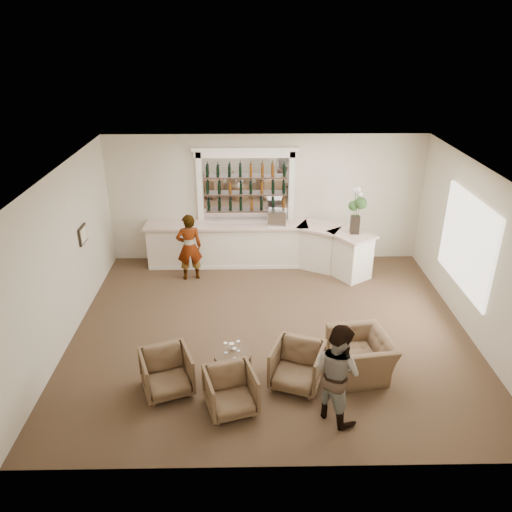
{
  "coord_description": "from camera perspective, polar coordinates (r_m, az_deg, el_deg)",
  "views": [
    {
      "loc": [
        -0.45,
        -8.65,
        5.73
      ],
      "look_at": [
        -0.29,
        0.9,
        1.26
      ],
      "focal_mm": 35.0,
      "sensor_mm": 36.0,
      "label": 1
    }
  ],
  "objects": [
    {
      "name": "bar_counter",
      "position": [
        12.74,
        0.39,
        1.21
      ],
      "size": [
        5.72,
        1.8,
        1.14
      ],
      "color": "white",
      "rests_on": "ground"
    },
    {
      "name": "sommelier",
      "position": [
        12.11,
        -7.64,
        1.01
      ],
      "size": [
        0.68,
        0.52,
        1.67
      ],
      "primitive_type": "imported",
      "rotation": [
        0.0,
        0.0,
        3.35
      ],
      "color": "gray",
      "rests_on": "ground"
    },
    {
      "name": "wine_glass_tbl_c",
      "position": [
        8.7,
        -2.46,
        -11.05
      ],
      "size": [
        0.07,
        0.07,
        0.21
      ],
      "primitive_type": null,
      "color": "white",
      "rests_on": "cocktail_table"
    },
    {
      "name": "wine_glass_bar_left",
      "position": [
        12.45,
        1.46,
        3.95
      ],
      "size": [
        0.07,
        0.07,
        0.21
      ],
      "primitive_type": null,
      "color": "white",
      "rests_on": "bar_counter"
    },
    {
      "name": "back_bar_alcove",
      "position": [
        12.61,
        -1.18,
        8.03
      ],
      "size": [
        2.64,
        0.25,
        3.0
      ],
      "color": "white",
      "rests_on": "ground"
    },
    {
      "name": "napkin_holder",
      "position": [
        8.94,
        -2.81,
        -10.27
      ],
      "size": [
        0.08,
        0.08,
        0.12
      ],
      "primitive_type": "cube",
      "color": "white",
      "rests_on": "cocktail_table"
    },
    {
      "name": "room_shell",
      "position": [
        9.97,
        2.61,
        5.18
      ],
      "size": [
        8.04,
        7.02,
        3.32
      ],
      "color": "beige",
      "rests_on": "ground"
    },
    {
      "name": "armchair_right",
      "position": [
        8.8,
        4.72,
        -12.37
      ],
      "size": [
        1.08,
        1.09,
        0.78
      ],
      "primitive_type": "imported",
      "rotation": [
        0.0,
        0.0,
        -0.36
      ],
      "color": "brown",
      "rests_on": "ground"
    },
    {
      "name": "armchair_left",
      "position": [
        8.78,
        -10.17,
        -12.95
      ],
      "size": [
        1.04,
        1.05,
        0.75
      ],
      "primitive_type": "imported",
      "rotation": [
        0.0,
        0.0,
        0.35
      ],
      "color": "brown",
      "rests_on": "ground"
    },
    {
      "name": "wine_glass_bar_right",
      "position": [
        12.49,
        2.75,
        4.01
      ],
      "size": [
        0.07,
        0.07,
        0.21
      ],
      "primitive_type": null,
      "color": "white",
      "rests_on": "bar_counter"
    },
    {
      "name": "armchair_center",
      "position": [
        8.32,
        -2.91,
        -15.16
      ],
      "size": [
        0.97,
        0.98,
        0.72
      ],
      "primitive_type": "imported",
      "rotation": [
        0.0,
        0.0,
        0.29
      ],
      "color": "brown",
      "rests_on": "ground"
    },
    {
      "name": "cocktail_table",
      "position": [
        9.01,
        -2.66,
        -12.39
      ],
      "size": [
        0.65,
        0.65,
        0.5
      ],
      "primitive_type": "cylinder",
      "color": "brown",
      "rests_on": "ground"
    },
    {
      "name": "wine_glass_tbl_b",
      "position": [
        8.87,
        -2.04,
        -10.25
      ],
      "size": [
        0.07,
        0.07,
        0.21
      ],
      "primitive_type": null,
      "color": "white",
      "rests_on": "cocktail_table"
    },
    {
      "name": "wine_glass_tbl_a",
      "position": [
        8.83,
        -3.49,
        -10.44
      ],
      "size": [
        0.07,
        0.07,
        0.21
      ],
      "primitive_type": null,
      "color": "white",
      "rests_on": "cocktail_table"
    },
    {
      "name": "espresso_machine",
      "position": [
        12.47,
        2.44,
        4.43
      ],
      "size": [
        0.48,
        0.41,
        0.39
      ],
      "primitive_type": "cube",
      "rotation": [
        0.0,
        0.0,
        -0.1
      ],
      "color": "silver",
      "rests_on": "bar_counter"
    },
    {
      "name": "armchair_far",
      "position": [
        9.25,
        11.87,
        -11.0
      ],
      "size": [
        1.16,
        1.28,
        0.73
      ],
      "primitive_type": "imported",
      "rotation": [
        0.0,
        0.0,
        -1.4
      ],
      "color": "brown",
      "rests_on": "ground"
    },
    {
      "name": "flower_vase",
      "position": [
        12.03,
        11.41,
        5.47
      ],
      "size": [
        0.31,
        0.31,
        1.16
      ],
      "color": "black",
      "rests_on": "bar_counter"
    },
    {
      "name": "guest",
      "position": [
        7.99,
        9.25,
        -12.99
      ],
      "size": [
        1.02,
        1.04,
        1.69
      ],
      "primitive_type": "imported",
      "rotation": [
        0.0,
        0.0,
        2.27
      ],
      "color": "gray",
      "rests_on": "ground"
    },
    {
      "name": "ground",
      "position": [
        10.39,
        1.69,
        -8.41
      ],
      "size": [
        8.0,
        8.0,
        0.0
      ],
      "primitive_type": "plane",
      "color": "#4F3827",
      "rests_on": "ground"
    }
  ]
}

